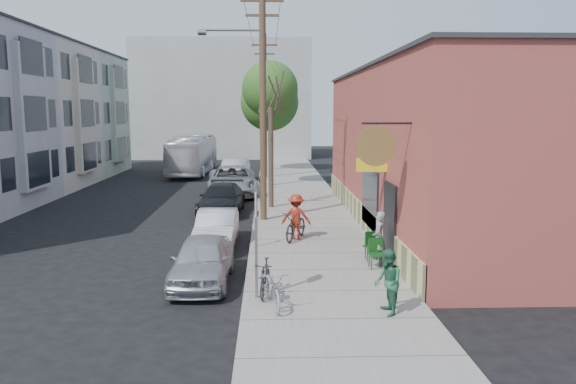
{
  "coord_description": "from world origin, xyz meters",
  "views": [
    {
      "loc": [
        2.66,
        -18.14,
        4.82
      ],
      "look_at": [
        3.48,
        4.85,
        1.5
      ],
      "focal_mm": 35.0,
      "sensor_mm": 36.0,
      "label": 1
    }
  ],
  "objects_px": {
    "car_1": "(217,229)",
    "car_4": "(235,171)",
    "cyclist": "(296,217)",
    "parking_meter_far": "(260,187)",
    "patron_grey": "(379,238)",
    "tree_leafy_far": "(270,102)",
    "sign_post": "(256,232)",
    "car_0": "(202,260)",
    "tree_leafy_mid": "(270,89)",
    "bus": "(193,155)",
    "patron_green": "(388,282)",
    "car_2": "(222,199)",
    "utility_pole_near": "(261,97)",
    "parking_meter_near": "(257,223)",
    "car_3": "(232,181)",
    "parked_bike_b": "(273,288)",
    "tree_bare": "(271,158)",
    "patio_chair_a": "(372,246)",
    "patio_chair_b": "(377,254)",
    "parked_bike_a": "(265,277)"
  },
  "relations": [
    {
      "from": "car_1",
      "to": "parking_meter_far",
      "type": "bearing_deg",
      "value": 80.74
    },
    {
      "from": "cyclist",
      "to": "bus",
      "type": "distance_m",
      "value": 24.47
    },
    {
      "from": "tree_bare",
      "to": "bus",
      "type": "relative_size",
      "value": 0.46
    },
    {
      "from": "car_1",
      "to": "car_4",
      "type": "bearing_deg",
      "value": 91.57
    },
    {
      "from": "patio_chair_b",
      "to": "patron_green",
      "type": "height_order",
      "value": "patron_green"
    },
    {
      "from": "utility_pole_near",
      "to": "parked_bike_b",
      "type": "bearing_deg",
      "value": -88.06
    },
    {
      "from": "parking_meter_far",
      "to": "patron_grey",
      "type": "xyz_separation_m",
      "value": [
        3.78,
        -11.78,
        -0.01
      ]
    },
    {
      "from": "sign_post",
      "to": "patron_grey",
      "type": "distance_m",
      "value": 4.8
    },
    {
      "from": "car_3",
      "to": "car_4",
      "type": "distance_m",
      "value": 5.91
    },
    {
      "from": "parking_meter_far",
      "to": "tree_leafy_far",
      "type": "relative_size",
      "value": 0.16
    },
    {
      "from": "parking_meter_far",
      "to": "tree_leafy_far",
      "type": "distance_m",
      "value": 17.16
    },
    {
      "from": "parking_meter_far",
      "to": "patron_green",
      "type": "distance_m",
      "value": 16.33
    },
    {
      "from": "patio_chair_b",
      "to": "parked_bike_a",
      "type": "relative_size",
      "value": 0.58
    },
    {
      "from": "patron_grey",
      "to": "tree_leafy_far",
      "type": "bearing_deg",
      "value": -159.04
    },
    {
      "from": "tree_leafy_far",
      "to": "bus",
      "type": "xyz_separation_m",
      "value": [
        -5.97,
        -1.27,
        -4.07
      ]
    },
    {
      "from": "patron_green",
      "to": "car_2",
      "type": "bearing_deg",
      "value": -163.87
    },
    {
      "from": "sign_post",
      "to": "car_2",
      "type": "bearing_deg",
      "value": 98.53
    },
    {
      "from": "tree_leafy_mid",
      "to": "bus",
      "type": "distance_m",
      "value": 11.21
    },
    {
      "from": "sign_post",
      "to": "parking_meter_near",
      "type": "xyz_separation_m",
      "value": [
        -0.1,
        5.44,
        -0.85
      ]
    },
    {
      "from": "car_0",
      "to": "car_1",
      "type": "relative_size",
      "value": 1.0
    },
    {
      "from": "patio_chair_a",
      "to": "car_2",
      "type": "distance_m",
      "value": 10.71
    },
    {
      "from": "parked_bike_a",
      "to": "car_4",
      "type": "height_order",
      "value": "car_4"
    },
    {
      "from": "patio_chair_a",
      "to": "parked_bike_a",
      "type": "bearing_deg",
      "value": -156.11
    },
    {
      "from": "parked_bike_b",
      "to": "patio_chair_b",
      "type": "bearing_deg",
      "value": 35.84
    },
    {
      "from": "parked_bike_b",
      "to": "patron_green",
      "type": "bearing_deg",
      "value": -23.42
    },
    {
      "from": "car_1",
      "to": "car_3",
      "type": "bearing_deg",
      "value": 91.26
    },
    {
      "from": "patio_chair_b",
      "to": "bus",
      "type": "height_order",
      "value": "bus"
    },
    {
      "from": "car_4",
      "to": "car_1",
      "type": "bearing_deg",
      "value": -85.66
    },
    {
      "from": "cyclist",
      "to": "tree_bare",
      "type": "bearing_deg",
      "value": -73.97
    },
    {
      "from": "tree_bare",
      "to": "car_3",
      "type": "relative_size",
      "value": 0.81
    },
    {
      "from": "patron_green",
      "to": "car_3",
      "type": "bearing_deg",
      "value": -169.79
    },
    {
      "from": "sign_post",
      "to": "car_3",
      "type": "xyz_separation_m",
      "value": [
        -1.76,
        18.58,
        -1.0
      ]
    },
    {
      "from": "parking_meter_near",
      "to": "parked_bike_b",
      "type": "distance_m",
      "value": 6.1
    },
    {
      "from": "parked_bike_b",
      "to": "car_2",
      "type": "distance_m",
      "value": 13.51
    },
    {
      "from": "parked_bike_a",
      "to": "parked_bike_b",
      "type": "bearing_deg",
      "value": -68.5
    },
    {
      "from": "cyclist",
      "to": "car_4",
      "type": "xyz_separation_m",
      "value": [
        -3.28,
        17.97,
        -0.19
      ]
    },
    {
      "from": "utility_pole_near",
      "to": "patio_chair_a",
      "type": "distance_m",
      "value": 9.11
    },
    {
      "from": "parking_meter_near",
      "to": "car_3",
      "type": "bearing_deg",
      "value": 97.2
    },
    {
      "from": "car_3",
      "to": "patio_chair_b",
      "type": "bearing_deg",
      "value": -76.34
    },
    {
      "from": "sign_post",
      "to": "tree_leafy_far",
      "type": "distance_m",
      "value": 31.49
    },
    {
      "from": "tree_leafy_mid",
      "to": "tree_leafy_far",
      "type": "height_order",
      "value": "tree_leafy_mid"
    },
    {
      "from": "car_0",
      "to": "car_1",
      "type": "distance_m",
      "value": 4.43
    },
    {
      "from": "patio_chair_b",
      "to": "car_0",
      "type": "bearing_deg",
      "value": 176.7
    },
    {
      "from": "parking_meter_far",
      "to": "car_1",
      "type": "xyz_separation_m",
      "value": [
        -1.45,
        -8.61,
        -0.34
      ]
    },
    {
      "from": "patio_chair_b",
      "to": "car_2",
      "type": "relative_size",
      "value": 0.18
    },
    {
      "from": "tree_leafy_far",
      "to": "patron_grey",
      "type": "relative_size",
      "value": 4.66
    },
    {
      "from": "car_4",
      "to": "tree_leafy_far",
      "type": "bearing_deg",
      "value": 73.55
    },
    {
      "from": "sign_post",
      "to": "tree_leafy_mid",
      "type": "xyz_separation_m",
      "value": [
        0.45,
        21.76,
        4.34
      ]
    },
    {
      "from": "utility_pole_near",
      "to": "car_4",
      "type": "xyz_separation_m",
      "value": [
        -2.0,
        14.13,
        -4.62
      ]
    },
    {
      "from": "patio_chair_a",
      "to": "bus",
      "type": "bearing_deg",
      "value": 88.65
    }
  ]
}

